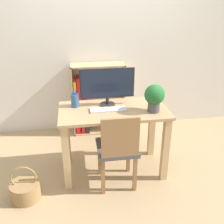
# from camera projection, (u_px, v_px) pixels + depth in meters

# --- Properties ---
(ground_plane) EXTENTS (10.00, 10.00, 0.00)m
(ground_plane) POSITION_uv_depth(u_px,v_px,m) (113.00, 169.00, 3.05)
(ground_plane) COLOR tan
(wall_back) EXTENTS (8.00, 0.05, 2.60)m
(wall_back) POSITION_uv_depth(u_px,v_px,m) (100.00, 39.00, 3.56)
(wall_back) COLOR silver
(wall_back) RESTS_ON ground_plane
(desk) EXTENTS (1.14, 0.61, 0.76)m
(desk) POSITION_uv_depth(u_px,v_px,m) (113.00, 124.00, 2.81)
(desk) COLOR tan
(desk) RESTS_ON ground_plane
(monitor) EXTENTS (0.58, 0.16, 0.41)m
(monitor) POSITION_uv_depth(u_px,v_px,m) (107.00, 85.00, 2.75)
(monitor) COLOR #232326
(monitor) RESTS_ON desk
(keyboard) EXTENTS (0.37, 0.12, 0.02)m
(keyboard) POSITION_uv_depth(u_px,v_px,m) (108.00, 110.00, 2.71)
(keyboard) COLOR silver
(keyboard) RESTS_ON desk
(vase) EXTENTS (0.08, 0.08, 0.18)m
(vase) POSITION_uv_depth(u_px,v_px,m) (75.00, 100.00, 2.77)
(vase) COLOR #33598C
(vase) RESTS_ON desk
(potted_plant) EXTENTS (0.21, 0.21, 0.29)m
(potted_plant) POSITION_uv_depth(u_px,v_px,m) (154.00, 96.00, 2.62)
(potted_plant) COLOR #4C4C51
(potted_plant) RESTS_ON desk
(chair) EXTENTS (0.40, 0.40, 0.85)m
(chair) POSITION_uv_depth(u_px,v_px,m) (118.00, 148.00, 2.60)
(chair) COLOR #4C4C51
(chair) RESTS_ON ground_plane
(bookshelf) EXTENTS (0.73, 0.28, 1.00)m
(bookshelf) POSITION_uv_depth(u_px,v_px,m) (89.00, 103.00, 3.73)
(bookshelf) COLOR tan
(bookshelf) RESTS_ON ground_plane
(basket) EXTENTS (0.29, 0.29, 0.37)m
(basket) POSITION_uv_depth(u_px,v_px,m) (25.00, 190.00, 2.58)
(basket) COLOR #997547
(basket) RESTS_ON ground_plane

